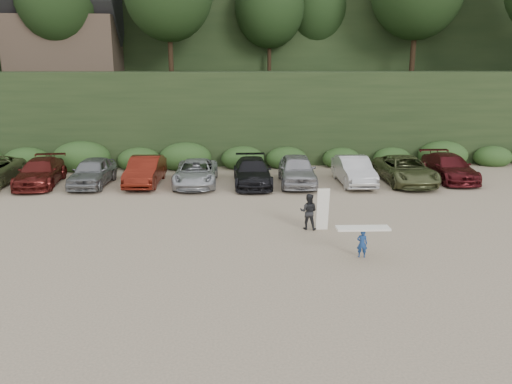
{
  "coord_description": "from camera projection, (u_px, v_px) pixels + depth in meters",
  "views": [
    {
      "loc": [
        0.26,
        -17.1,
        6.42
      ],
      "look_at": [
        1.41,
        3.0,
        1.3
      ],
      "focal_mm": 35.0,
      "sensor_mm": 36.0,
      "label": 1
    }
  ],
  "objects": [
    {
      "name": "adult_surfer",
      "position": [
        310.0,
        211.0,
        19.97
      ],
      "size": [
        1.2,
        0.75,
        1.73
      ],
      "color": "black",
      "rests_on": "ground"
    },
    {
      "name": "parked_cars",
      "position": [
        178.0,
        171.0,
        27.45
      ],
      "size": [
        33.68,
        6.01,
        1.64
      ],
      "color": "#BABABF",
      "rests_on": "ground"
    },
    {
      "name": "child_surfer",
      "position": [
        362.0,
        237.0,
        17.02
      ],
      "size": [
        1.82,
        0.54,
        1.09
      ],
      "color": "navy",
      "rests_on": "ground"
    },
    {
      "name": "ground",
      "position": [
        222.0,
        247.0,
        18.12
      ],
      "size": [
        120.0,
        120.0,
        0.0
      ],
      "primitive_type": "plane",
      "color": "tan",
      "rests_on": "ground"
    },
    {
      "name": "hillside_backdrop",
      "position": [
        221.0,
        16.0,
        50.1
      ],
      "size": [
        90.0,
        41.5,
        28.0
      ],
      "color": "black",
      "rests_on": "ground"
    }
  ]
}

